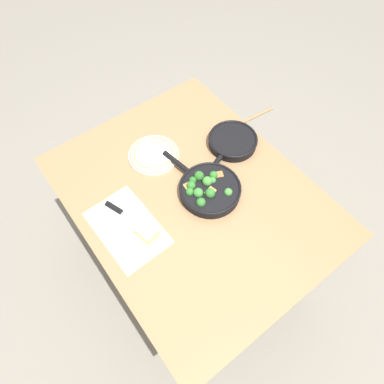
# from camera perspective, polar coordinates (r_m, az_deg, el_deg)

# --- Properties ---
(ground_plane) EXTENTS (14.00, 14.00, 0.00)m
(ground_plane) POSITION_cam_1_polar(r_m,az_deg,el_deg) (2.22, 0.00, -10.73)
(ground_plane) COLOR slate
(dining_table_red) EXTENTS (1.24, 0.98, 0.76)m
(dining_table_red) POSITION_cam_1_polar(r_m,az_deg,el_deg) (1.61, 0.00, -1.86)
(dining_table_red) COLOR olive
(dining_table_red) RESTS_ON ground_plane
(skillet_broccoli) EXTENTS (0.43, 0.28, 0.07)m
(skillet_broccoli) POSITION_cam_1_polar(r_m,az_deg,el_deg) (1.52, 2.75, 0.58)
(skillet_broccoli) COLOR black
(skillet_broccoli) RESTS_ON dining_table_red
(skillet_eggs) EXTENTS (0.24, 0.38, 0.05)m
(skillet_eggs) POSITION_cam_1_polar(r_m,az_deg,el_deg) (1.70, 6.74, 8.38)
(skillet_eggs) COLOR black
(skillet_eggs) RESTS_ON dining_table_red
(wooden_spoon) EXTENTS (0.06, 0.35, 0.02)m
(wooden_spoon) POSITION_cam_1_polar(r_m,az_deg,el_deg) (1.81, 7.87, 11.12)
(wooden_spoon) COLOR #996B42
(wooden_spoon) RESTS_ON dining_table_red
(parchment_sheet) EXTENTS (0.37, 0.24, 0.00)m
(parchment_sheet) POSITION_cam_1_polar(r_m,az_deg,el_deg) (1.48, -10.74, -5.85)
(parchment_sheet) COLOR silver
(parchment_sheet) RESTS_ON dining_table_red
(grater_knife) EXTENTS (0.24, 0.11, 0.02)m
(grater_knife) POSITION_cam_1_polar(r_m,az_deg,el_deg) (1.51, -11.55, -3.43)
(grater_knife) COLOR silver
(grater_knife) RESTS_ON dining_table_red
(cheese_block) EXTENTS (0.09, 0.08, 0.05)m
(cheese_block) POSITION_cam_1_polar(r_m,az_deg,el_deg) (1.43, -7.39, -6.69)
(cheese_block) COLOR #EFD67A
(cheese_block) RESTS_ON dining_table_red
(dinner_plate_stack) EXTENTS (0.24, 0.24, 0.03)m
(dinner_plate_stack) POSITION_cam_1_polar(r_m,az_deg,el_deg) (1.67, -6.43, 6.28)
(dinner_plate_stack) COLOR silver
(dinner_plate_stack) RESTS_ON dining_table_red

